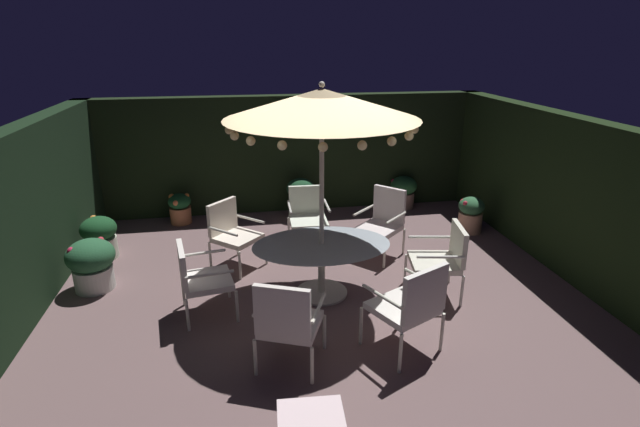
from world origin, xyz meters
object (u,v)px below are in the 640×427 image
object	(u,v)px
patio_chair_southeast	(232,230)
potted_plant_left_far	(100,236)
potted_plant_left_near	(91,263)
patio_umbrella	(322,104)
potted_plant_front_corner	(471,214)
potted_plant_back_center	(180,208)
patio_chair_south	(199,275)
patio_chair_northeast	(383,219)
patio_chair_east	(308,214)
ottoman_footrest	(311,421)
patio_dining_table	(322,254)
potted_plant_right_near	(301,196)
patio_chair_north	(443,256)
patio_chair_west	(411,303)
patio_chair_southwest	(287,320)
potted_plant_back_right	(403,191)

from	to	relation	value
patio_chair_southeast	potted_plant_left_far	size ratio (longest dim) A/B	1.47
potted_plant_left_near	patio_umbrella	bearing A→B (deg)	-12.37
potted_plant_front_corner	potted_plant_back_center	bearing A→B (deg)	165.63
patio_chair_south	potted_plant_left_far	distance (m)	2.44
patio_chair_northeast	patio_chair_east	world-z (taller)	patio_chair_northeast
patio_chair_northeast	ottoman_footrest	world-z (taller)	patio_chair_northeast
patio_dining_table	patio_chair_southeast	world-z (taller)	patio_chair_southeast
potted_plant_back_center	potted_plant_right_near	bearing A→B (deg)	-1.67
patio_chair_north	patio_chair_west	size ratio (longest dim) A/B	0.91
patio_chair_southeast	potted_plant_right_near	distance (m)	2.17
patio_chair_southeast	patio_chair_southwest	distance (m)	2.50
patio_chair_southeast	potted_plant_left_near	bearing A→B (deg)	-167.68
patio_umbrella	potted_plant_back_center	xyz separation A→B (m)	(-2.03, 2.88, -2.12)
patio_chair_southwest	potted_plant_right_near	size ratio (longest dim) A/B	1.38
patio_umbrella	potted_plant_left_near	world-z (taller)	patio_umbrella
patio_chair_southwest	patio_chair_south	bearing A→B (deg)	128.14
patio_dining_table	patio_chair_north	size ratio (longest dim) A/B	1.86
patio_umbrella	potted_plant_left_near	distance (m)	3.61
patio_chair_southeast	ottoman_footrest	bearing A→B (deg)	-80.64
patio_chair_southwest	potted_plant_right_near	world-z (taller)	patio_chair_southwest
patio_umbrella	ottoman_footrest	bearing A→B (deg)	-101.84
patio_dining_table	potted_plant_back_right	xyz separation A→B (m)	(2.13, 3.01, -0.22)
patio_chair_south	potted_plant_right_near	size ratio (longest dim) A/B	1.24
patio_dining_table	patio_chair_west	distance (m)	1.53
patio_umbrella	potted_plant_front_corner	distance (m)	3.88
patio_chair_northeast	potted_plant_back_right	distance (m)	2.22
potted_plant_left_near	ottoman_footrest	bearing A→B (deg)	-52.89
patio_umbrella	patio_chair_southeast	xyz separation A→B (m)	(-1.11, 1.03, -1.86)
patio_chair_southeast	potted_plant_left_far	bearing A→B (deg)	163.20
potted_plant_back_right	potted_plant_front_corner	xyz separation A→B (m)	(0.71, -1.38, -0.01)
patio_chair_south	potted_plant_right_near	bearing A→B (deg)	62.42
patio_chair_southwest	potted_plant_back_right	world-z (taller)	patio_chair_southwest
patio_chair_west	potted_plant_front_corner	distance (m)	3.71
patio_chair_southeast	potted_plant_back_right	world-z (taller)	patio_chair_southeast
patio_umbrella	potted_plant_left_near	bearing A→B (deg)	167.63
patio_umbrella	patio_chair_south	xyz separation A→B (m)	(-1.49, -0.25, -1.88)
patio_chair_north	patio_chair_east	xyz separation A→B (m)	(-1.44, 1.79, 0.00)
potted_plant_left_near	potted_plant_back_center	xyz separation A→B (m)	(0.89, 2.24, -0.09)
ottoman_footrest	potted_plant_back_right	xyz separation A→B (m)	(2.65, 5.52, -0.02)
patio_chair_southeast	potted_plant_right_near	size ratio (longest dim) A/B	1.30
patio_chair_south	potted_plant_right_near	distance (m)	3.47
patio_chair_west	patio_chair_east	bearing A→B (deg)	102.28
potted_plant_left_far	potted_plant_back_right	distance (m)	5.36
patio_dining_table	potted_plant_right_near	size ratio (longest dim) A/B	2.39
patio_chair_east	ottoman_footrest	world-z (taller)	patio_chair_east
patio_chair_southeast	patio_chair_north	bearing A→B (deg)	-26.60
potted_plant_right_near	patio_chair_northeast	bearing A→B (deg)	-60.53
patio_chair_south	potted_plant_back_right	bearing A→B (deg)	42.04
patio_chair_southeast	patio_chair_west	bearing A→B (deg)	-53.31
patio_chair_north	patio_chair_southeast	distance (m)	2.91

